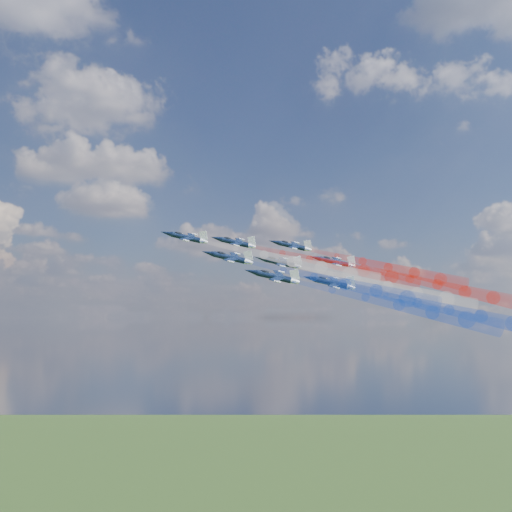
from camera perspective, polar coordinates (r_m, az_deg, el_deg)
name	(u,v)px	position (r m, az deg, el deg)	size (l,w,h in m)	color
jet_lead	(186,237)	(150.16, -6.47, 1.71)	(9.73, 12.16, 3.24)	black
trail_lead	(292,261)	(147.28, 3.40, -0.50)	(4.05, 42.00, 4.05)	white
jet_inner_left	(230,258)	(138.50, -2.46, -0.15)	(9.73, 12.16, 3.24)	black
trail_inner_left	(345,284)	(137.81, 8.23, -2.56)	(4.05, 42.00, 4.05)	blue
jet_inner_right	(235,242)	(157.29, -1.94, 1.26)	(9.73, 12.16, 3.24)	black
trail_inner_right	(337,265)	(156.38, 7.47, -0.85)	(4.05, 42.00, 4.05)	red
jet_outer_left	(274,277)	(129.19, 1.72, -1.93)	(9.73, 12.16, 3.24)	black
trail_outer_left	(399,305)	(130.72, 13.09, -4.44)	(4.05, 42.00, 4.05)	blue
jet_center_third	(280,262)	(148.99, 2.23, -0.60)	(9.73, 12.16, 3.24)	black
trail_center_third	(388,287)	(150.26, 12.09, -2.80)	(4.05, 42.00, 4.05)	white
jet_outer_right	(292,246)	(166.86, 3.36, 0.95)	(9.73, 12.16, 3.24)	black
trail_outer_right	(388,267)	(168.23, 12.15, -1.02)	(4.05, 42.00, 4.05)	red
jet_rear_left	(331,283)	(138.67, 6.99, -2.48)	(9.73, 12.16, 3.24)	black
trail_rear_left	(449,309)	(142.39, 17.43, -4.75)	(4.05, 42.00, 4.05)	blue
jet_rear_right	(335,262)	(158.25, 7.28, -0.55)	(9.73, 12.16, 3.24)	black
trail_rear_right	(437,285)	(161.61, 16.44, -2.59)	(4.05, 42.00, 4.05)	red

